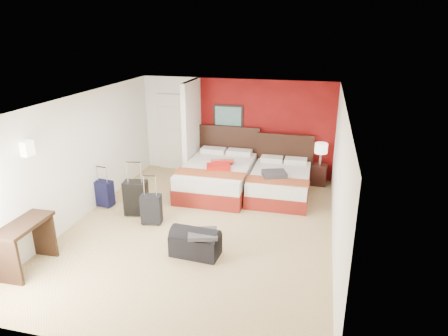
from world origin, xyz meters
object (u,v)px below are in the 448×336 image
(red_suitcase_open, at_px, (220,164))
(suitcase_navy, at_px, (104,194))
(suitcase_black, at_px, (136,199))
(nightstand, at_px, (319,175))
(bed_left, at_px, (217,178))
(desk, at_px, (26,246))
(suitcase_charcoal, at_px, (151,210))
(table_lamp, at_px, (321,154))
(duffel_bag, at_px, (195,244))
(bed_right, at_px, (280,184))

(red_suitcase_open, distance_m, suitcase_navy, 2.68)
(suitcase_black, bearing_deg, nightstand, 26.64)
(bed_left, bearing_deg, red_suitcase_open, -44.79)
(bed_left, bearing_deg, desk, -118.51)
(red_suitcase_open, height_order, desk, desk)
(red_suitcase_open, xyz_separation_m, nightstand, (2.24, 1.10, -0.45))
(bed_left, relative_size, suitcase_black, 3.11)
(bed_left, relative_size, suitcase_charcoal, 3.79)
(nightstand, bearing_deg, suitcase_black, -140.86)
(nightstand, distance_m, table_lamp, 0.53)
(suitcase_charcoal, bearing_deg, duffel_bag, -46.56)
(nightstand, relative_size, table_lamp, 0.93)
(suitcase_charcoal, bearing_deg, suitcase_navy, 149.01)
(red_suitcase_open, bearing_deg, suitcase_navy, -165.55)
(suitcase_navy, bearing_deg, nightstand, 36.04)
(red_suitcase_open, height_order, suitcase_navy, red_suitcase_open)
(suitcase_navy, distance_m, desk, 2.47)
(bed_right, bearing_deg, suitcase_black, -148.55)
(bed_right, distance_m, desk, 5.36)
(bed_right, relative_size, suitcase_navy, 3.44)
(nightstand, height_order, suitcase_black, suitcase_black)
(duffel_bag, bearing_deg, suitcase_navy, 155.14)
(bed_right, xyz_separation_m, suitcase_charcoal, (-2.31, -2.01, 0.01))
(desk, bearing_deg, suitcase_black, 68.21)
(bed_left, distance_m, desk, 4.46)
(table_lamp, distance_m, suitcase_navy, 5.17)
(suitcase_black, bearing_deg, duffel_bag, -45.12)
(red_suitcase_open, bearing_deg, bed_left, 119.06)
(table_lamp, bearing_deg, bed_left, -156.92)
(nightstand, xyz_separation_m, duffel_bag, (-1.98, -3.85, -0.05))
(desk, bearing_deg, nightstand, 46.03)
(suitcase_charcoal, height_order, desk, desk)
(red_suitcase_open, distance_m, suitcase_black, 2.13)
(suitcase_black, bearing_deg, suitcase_navy, 156.81)
(suitcase_charcoal, bearing_deg, bed_left, 57.08)
(red_suitcase_open, bearing_deg, table_lamp, 10.15)
(table_lamp, bearing_deg, nightstand, 0.00)
(nightstand, bearing_deg, suitcase_charcoal, -133.92)
(suitcase_black, xyz_separation_m, duffel_bag, (1.67, -1.20, -0.14))
(bed_right, height_order, duffel_bag, bed_right)
(nightstand, height_order, table_lamp, table_lamp)
(bed_left, distance_m, suitcase_charcoal, 2.13)
(bed_left, distance_m, bed_right, 1.47)
(bed_left, bearing_deg, duffel_bag, -82.62)
(suitcase_navy, bearing_deg, table_lamp, 36.04)
(suitcase_charcoal, bearing_deg, red_suitcase_open, 53.47)
(red_suitcase_open, xyz_separation_m, desk, (-2.24, -3.81, -0.29))
(suitcase_black, xyz_separation_m, desk, (-0.83, -2.25, 0.06))
(bed_right, distance_m, suitcase_charcoal, 3.07)
(suitcase_black, relative_size, suitcase_charcoal, 1.22)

